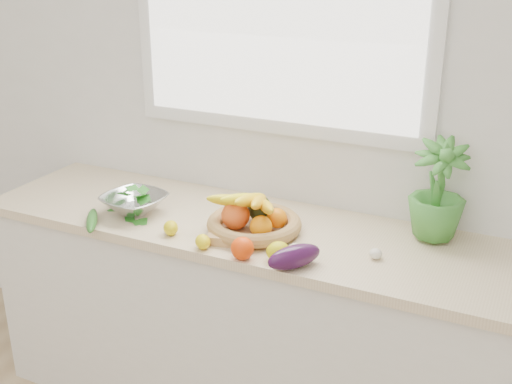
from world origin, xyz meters
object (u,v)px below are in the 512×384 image
at_px(fruit_basket, 253,219).
at_px(apple, 260,229).
at_px(eggplant, 294,257).
at_px(cucumber, 92,220).
at_px(colander_with_spinach, 134,199).
at_px(potted_herb, 438,189).

bearing_deg(fruit_basket, apple, -41.07).
distance_m(apple, eggplant, 0.26).
height_order(cucumber, fruit_basket, fruit_basket).
relative_size(apple, colander_with_spinach, 0.26).
height_order(apple, eggplant, eggplant).
xyz_separation_m(eggplant, fruit_basket, (-0.25, 0.21, 0.01)).
height_order(eggplant, colander_with_spinach, colander_with_spinach).
xyz_separation_m(apple, fruit_basket, (-0.05, 0.04, 0.02)).
distance_m(eggplant, colander_with_spinach, 0.79).
distance_m(potted_herb, colander_with_spinach, 1.20).
height_order(apple, fruit_basket, fruit_basket).
bearing_deg(eggplant, colander_with_spinach, 168.92).
bearing_deg(apple, eggplant, -38.34).
relative_size(apple, cucumber, 0.32).
relative_size(cucumber, colander_with_spinach, 0.79).
bearing_deg(colander_with_spinach, fruit_basket, 6.03).
relative_size(cucumber, fruit_basket, 0.59).
distance_m(apple, potted_herb, 0.67).
height_order(cucumber, colander_with_spinach, colander_with_spinach).
relative_size(eggplant, cucumber, 0.92).
bearing_deg(cucumber, colander_with_spinach, 63.60).
distance_m(eggplant, fruit_basket, 0.33).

